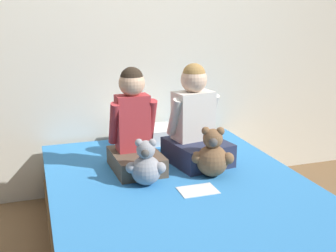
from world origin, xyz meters
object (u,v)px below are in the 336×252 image
teddy_bear_held_by_left_child (146,166)px  teddy_bear_held_by_right_child (212,156)px  child_on_left (134,130)px  sign_card (198,190)px  pillow_at_headboard (144,136)px  child_on_right (195,125)px  bed (181,218)px

teddy_bear_held_by_left_child → teddy_bear_held_by_right_child: 0.41m
child_on_left → sign_card: bearing=-63.2°
pillow_at_headboard → child_on_right: bearing=-66.4°
child_on_right → pillow_at_headboard: 0.56m
bed → child_on_left: size_ratio=3.04×
bed → child_on_left: bearing=121.0°
child_on_right → pillow_at_headboard: size_ratio=1.42×
child_on_right → teddy_bear_held_by_right_child: (0.00, -0.27, -0.12)m
bed → teddy_bear_held_by_right_child: teddy_bear_held_by_right_child is taller
child_on_left → child_on_right: bearing=-2.9°
pillow_at_headboard → sign_card: (0.06, -0.92, -0.05)m
bed → pillow_at_headboard: size_ratio=4.27×
child_on_left → teddy_bear_held_by_right_child: child_on_left is taller
teddy_bear_held_by_left_child → child_on_right: bearing=52.2°
child_on_right → bed: bearing=-134.2°
teddy_bear_held_by_left_child → sign_card: teddy_bear_held_by_left_child is taller
teddy_bear_held_by_left_child → pillow_at_headboard: teddy_bear_held_by_left_child is taller
bed → child_on_left: child_on_left is taller
child_on_left → bed: bearing=-61.4°
child_on_right → sign_card: child_on_right is taller
child_on_left → teddy_bear_held_by_right_child: 0.51m
sign_card → teddy_bear_held_by_right_child: bearing=47.4°
teddy_bear_held_by_left_child → pillow_at_headboard: size_ratio=0.60×
child_on_left → child_on_right: 0.41m
teddy_bear_held_by_right_child → bed: bearing=-144.4°
bed → child_on_right: bearing=56.3°
child_on_right → pillow_at_headboard: child_on_right is taller
bed → child_on_left: 0.60m
child_on_left → pillow_at_headboard: bearing=65.7°
bed → child_on_right: size_ratio=3.01×
pillow_at_headboard → sign_card: pillow_at_headboard is taller
child_on_left → teddy_bear_held_by_left_child: size_ratio=2.33×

